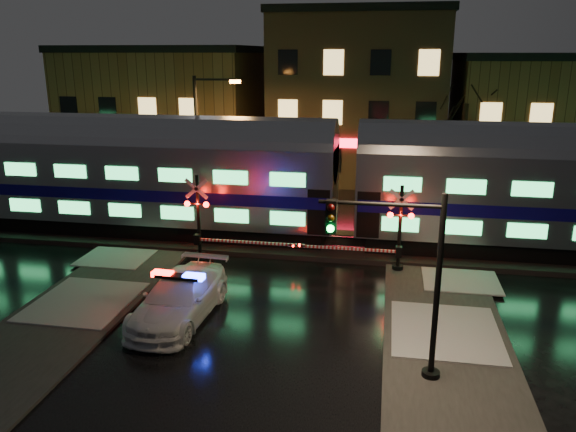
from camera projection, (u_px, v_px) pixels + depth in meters
The scene contains 13 objects.
ground at pixel (272, 285), 22.56m from camera, with size 120.00×120.00×0.00m, color black.
ballast at pixel (293, 243), 27.25m from camera, with size 90.00×4.20×0.24m, color black.
sidewalk_left at pixel (35, 343), 17.97m from camera, with size 4.00×20.00×0.12m, color #2D2D2D.
sidewalk_right at pixel (454, 383), 15.77m from camera, with size 4.00×20.00×0.12m, color #2D2D2D.
building_left at pixel (167, 112), 44.30m from camera, with size 14.00×10.00×9.00m, color brown.
building_mid at pixel (359, 98), 41.87m from camera, with size 12.00×11.00×11.50m, color brown.
building_right at pixel (543, 123), 39.61m from camera, with size 12.00×10.00×8.50m, color brown.
train at pixel (347, 179), 25.90m from camera, with size 51.00×3.12×5.92m.
police_car at pixel (179, 298), 19.53m from camera, with size 2.46×5.45×1.72m.
crossing_signal_right at pixel (391, 237), 23.51m from camera, with size 5.33×0.64×3.77m.
crossing_signal_left at pixel (206, 226), 24.87m from camera, with size 5.47×0.64×3.87m.
traffic_light at pixel (406, 284), 15.35m from camera, with size 3.55×0.67×5.49m.
streetlight at pixel (202, 138), 30.78m from camera, with size 2.62×0.27×7.82m.
Camera 1 is at (4.34, -20.43, 8.99)m, focal length 35.00 mm.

